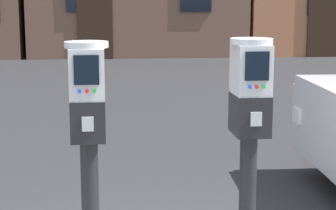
# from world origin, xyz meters

# --- Properties ---
(parking_meter_near_kerb) EXTENTS (0.22, 0.25, 1.38)m
(parking_meter_near_kerb) POSITION_xyz_m (-0.63, -0.31, 1.09)
(parking_meter_near_kerb) COLOR black
(parking_meter_near_kerb) RESTS_ON sidewalk_slab
(parking_meter_twin_adjacent) EXTENTS (0.22, 0.25, 1.39)m
(parking_meter_twin_adjacent) POSITION_xyz_m (0.19, -0.31, 1.10)
(parking_meter_twin_adjacent) COLOR black
(parking_meter_twin_adjacent) RESTS_ON sidewalk_slab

